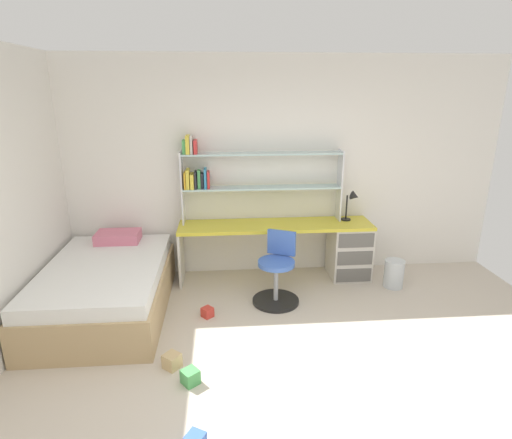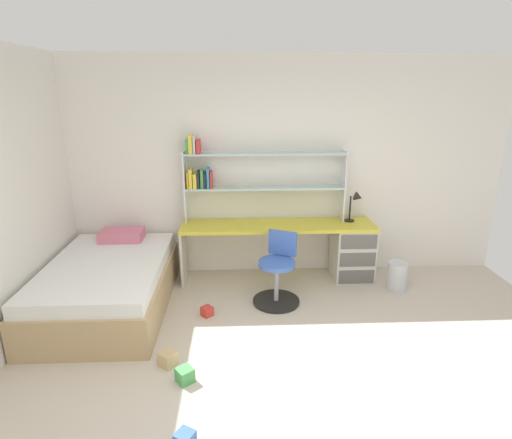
% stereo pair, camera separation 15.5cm
% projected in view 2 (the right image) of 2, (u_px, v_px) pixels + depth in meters
% --- Properties ---
extents(ground_plane, '(5.84, 6.21, 0.02)m').
position_uv_depth(ground_plane, '(294.00, 420.00, 3.00)').
color(ground_plane, beige).
extents(room_shell, '(5.84, 6.21, 2.67)m').
position_uv_depth(room_shell, '(141.00, 197.00, 3.76)').
color(room_shell, white).
rests_on(room_shell, ground_plane).
extents(desk, '(2.34, 0.51, 0.71)m').
position_uv_depth(desk, '(329.00, 246.00, 5.12)').
color(desk, gold).
rests_on(desk, ground_plane).
extents(bookshelf_hutch, '(1.93, 0.22, 1.05)m').
position_uv_depth(bookshelf_hutch, '(241.00, 173.00, 4.93)').
color(bookshelf_hutch, silver).
rests_on(bookshelf_hutch, desk).
extents(desk_lamp, '(0.20, 0.17, 0.38)m').
position_uv_depth(desk_lamp, '(356.00, 202.00, 5.01)').
color(desk_lamp, black).
rests_on(desk_lamp, desk).
extents(swivel_chair, '(0.52, 0.52, 0.78)m').
position_uv_depth(swivel_chair, '(277.00, 276.00, 4.56)').
color(swivel_chair, black).
rests_on(swivel_chair, ground_plane).
extents(bed_platform, '(1.22, 1.87, 0.66)m').
position_uv_depth(bed_platform, '(108.00, 285.00, 4.43)').
color(bed_platform, tan).
rests_on(bed_platform, ground_plane).
extents(waste_bin, '(0.23, 0.23, 0.34)m').
position_uv_depth(waste_bin, '(397.00, 276.00, 4.89)').
color(waste_bin, silver).
rests_on(waste_bin, ground_plane).
extents(toy_block_green_1, '(0.17, 0.17, 0.12)m').
position_uv_depth(toy_block_green_1, '(185.00, 375.00, 3.36)').
color(toy_block_green_1, '#479E51').
rests_on(toy_block_green_1, ground_plane).
extents(toy_block_natural_2, '(0.18, 0.18, 0.13)m').
position_uv_depth(toy_block_natural_2, '(168.00, 359.00, 3.56)').
color(toy_block_natural_2, tan).
rests_on(toy_block_natural_2, ground_plane).
extents(toy_block_red_3, '(0.14, 0.14, 0.10)m').
position_uv_depth(toy_block_red_3, '(207.00, 311.00, 4.34)').
color(toy_block_red_3, red).
rests_on(toy_block_red_3, ground_plane).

